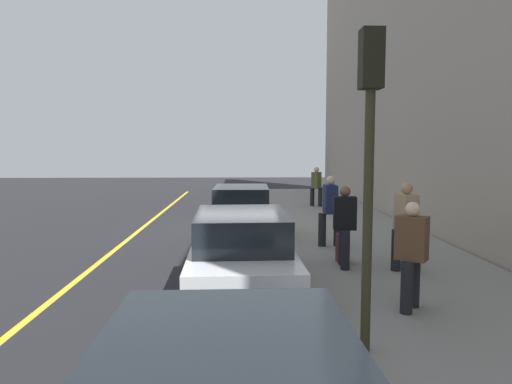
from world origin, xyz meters
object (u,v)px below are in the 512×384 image
(parked_car_white, at_px, (241,252))
(pedestrian_brown_coat, at_px, (411,253))
(pedestrian_olive_coat, at_px, (316,185))
(pedestrian_tan_coat, at_px, (406,224))
(parked_car_green, at_px, (241,211))
(traffic_light_pole, at_px, (369,135))
(pedestrian_black_coat, at_px, (345,224))
(rolling_suitcase, at_px, (342,248))
(pedestrian_navy_coat, at_px, (330,209))

(parked_car_white, height_order, pedestrian_brown_coat, pedestrian_brown_coat)
(pedestrian_olive_coat, height_order, pedestrian_tan_coat, pedestrian_tan_coat)
(parked_car_green, relative_size, pedestrian_brown_coat, 2.66)
(traffic_light_pole, bearing_deg, pedestrian_black_coat, -8.73)
(parked_car_green, distance_m, pedestrian_tan_coat, 5.94)
(rolling_suitcase, bearing_deg, traffic_light_pole, 171.51)
(pedestrian_tan_coat, bearing_deg, pedestrian_navy_coat, 24.31)
(pedestrian_navy_coat, bearing_deg, parked_car_white, 145.69)
(parked_car_white, height_order, pedestrian_olive_coat, pedestrian_olive_coat)
(pedestrian_olive_coat, bearing_deg, rolling_suitcase, 174.23)
(pedestrian_olive_coat, height_order, pedestrian_navy_coat, pedestrian_navy_coat)
(parked_car_white, distance_m, pedestrian_navy_coat, 4.05)
(parked_car_white, distance_m, pedestrian_brown_coat, 3.03)
(parked_car_green, distance_m, pedestrian_olive_coat, 6.73)
(parked_car_green, bearing_deg, pedestrian_olive_coat, -28.81)
(pedestrian_navy_coat, xyz_separation_m, pedestrian_black_coat, (-2.16, 0.10, -0.05))
(parked_car_green, bearing_deg, pedestrian_tan_coat, -145.27)
(pedestrian_olive_coat, relative_size, traffic_light_pole, 0.44)
(pedestrian_tan_coat, distance_m, pedestrian_black_coat, 1.23)
(pedestrian_black_coat, height_order, traffic_light_pole, traffic_light_pole)
(parked_car_green, distance_m, pedestrian_black_coat, 5.09)
(pedestrian_tan_coat, bearing_deg, parked_car_white, 104.85)
(parked_car_white, relative_size, pedestrian_black_coat, 2.68)
(parked_car_white, bearing_deg, traffic_light_pole, -151.90)
(parked_car_green, distance_m, traffic_light_pole, 9.04)
(pedestrian_brown_coat, height_order, pedestrian_tan_coat, pedestrian_tan_coat)
(pedestrian_tan_coat, distance_m, traffic_light_pole, 4.54)
(pedestrian_brown_coat, xyz_separation_m, rolling_suitcase, (3.12, 0.40, -0.59))
(pedestrian_black_coat, height_order, rolling_suitcase, pedestrian_black_coat)
(parked_car_green, xyz_separation_m, pedestrian_navy_coat, (-2.43, -2.28, 0.36))
(parked_car_green, height_order, pedestrian_olive_coat, pedestrian_olive_coat)
(pedestrian_olive_coat, bearing_deg, pedestrian_tan_coat, -179.27)
(pedestrian_navy_coat, bearing_deg, pedestrian_black_coat, 177.33)
(pedestrian_navy_coat, relative_size, pedestrian_tan_coat, 1.00)
(pedestrian_brown_coat, relative_size, pedestrian_tan_coat, 0.93)
(pedestrian_tan_coat, xyz_separation_m, traffic_light_pole, (-3.80, 1.83, 1.70))
(pedestrian_black_coat, xyz_separation_m, traffic_light_pole, (-4.07, 0.62, 1.75))
(pedestrian_black_coat, bearing_deg, rolling_suitcase, -6.43)
(pedestrian_brown_coat, height_order, rolling_suitcase, pedestrian_brown_coat)
(parked_car_white, distance_m, pedestrian_black_coat, 2.49)
(parked_car_green, bearing_deg, pedestrian_navy_coat, -136.92)
(pedestrian_black_coat, relative_size, rolling_suitcase, 1.75)
(pedestrian_brown_coat, height_order, pedestrian_black_coat, pedestrian_black_coat)
(pedestrian_brown_coat, relative_size, pedestrian_navy_coat, 0.94)
(pedestrian_olive_coat, height_order, pedestrian_black_coat, pedestrian_black_coat)
(pedestrian_brown_coat, height_order, traffic_light_pole, traffic_light_pole)
(parked_car_green, height_order, pedestrian_brown_coat, pedestrian_brown_coat)
(parked_car_white, distance_m, parked_car_green, 5.77)
(traffic_light_pole, bearing_deg, pedestrian_olive_coat, -6.62)
(pedestrian_olive_coat, bearing_deg, pedestrian_brown_coat, 177.34)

